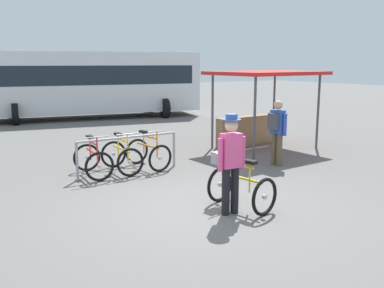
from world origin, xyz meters
name	(u,v)px	position (x,y,z in m)	size (l,w,h in m)	color
ground_plane	(204,207)	(0.00, 0.00, 0.00)	(80.00, 80.00, 0.00)	#605E5B
bike_rack_rail	(128,146)	(-0.11, 2.97, 0.64)	(2.51, 0.07, 0.88)	#99999E
racked_bike_red	(93,160)	(-0.92, 3.16, 0.37)	(0.73, 1.13, 0.97)	black
racked_bike_yellow	(122,157)	(-0.22, 3.15, 0.37)	(0.68, 1.11, 0.97)	black
racked_bike_orange	(148,153)	(0.48, 3.15, 0.37)	(0.79, 1.18, 0.98)	black
featured_bicycle	(238,183)	(0.51, -0.30, 0.45)	(0.85, 1.24, 0.97)	black
person_with_featured_bike	(231,160)	(0.20, -0.50, 0.95)	(0.53, 0.32, 1.72)	black
pedestrian_with_backpack	(277,129)	(3.30, 1.64, 0.94)	(0.35, 0.53, 1.64)	brown
bus_distant	(90,80)	(2.61, 13.24, 1.74)	(10.30, 4.67, 3.08)	silver
market_stall	(258,101)	(4.54, 3.79, 1.39)	(3.21, 2.45, 2.30)	#4C4C51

